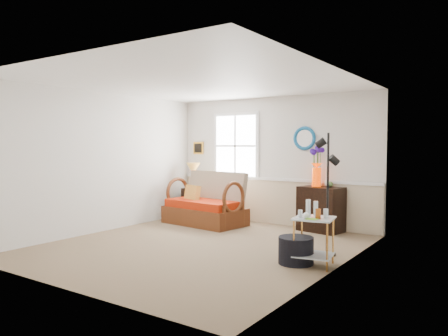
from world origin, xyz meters
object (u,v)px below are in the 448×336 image
Objects in this scene: loveseat at (205,198)px; lamp_stand at (193,203)px; cabinet at (321,209)px; side_table at (314,242)px; floor_lamp at (328,194)px; ottoman at (296,250)px.

lamp_stand is (-0.74, 0.53, -0.20)m from loveseat.
loveseat is 2.34m from cabinet.
lamp_stand is at bearing 150.03° from side_table.
floor_lamp is at bearing 95.29° from side_table.
floor_lamp reaches higher than loveseat.
cabinet is at bearing 103.77° from ottoman.
cabinet is (2.25, 0.63, -0.11)m from loveseat.
cabinet is 1.29× the size of side_table.
ottoman is at bearing -65.78° from cabinet.
loveseat is 0.91× the size of floor_lamp.
floor_lamp is (0.75, -1.65, 0.48)m from cabinet.
floor_lamp is at bearing -12.10° from loveseat.
loveseat is 3.31m from ottoman.
cabinet is at bearing 109.49° from side_table.
ottoman is (-0.18, -0.68, -0.71)m from floor_lamp.
floor_lamp reaches higher than side_table.
loveseat is 2.47× the size of lamp_stand.
floor_lamp reaches higher than lamp_stand.
loveseat reaches higher than side_table.
loveseat is 0.93m from lamp_stand.
ottoman is (0.57, -2.33, -0.23)m from cabinet.
loveseat is 3.48m from side_table.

